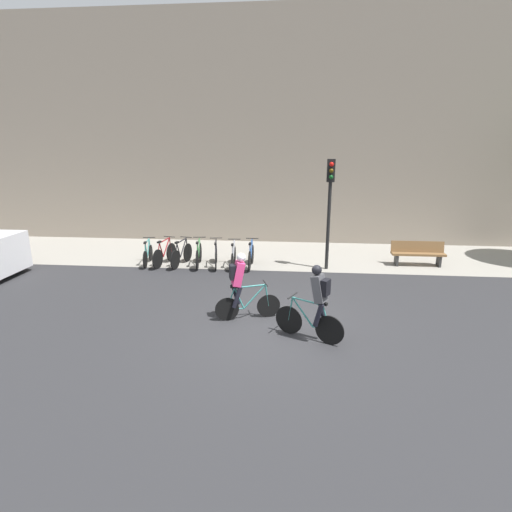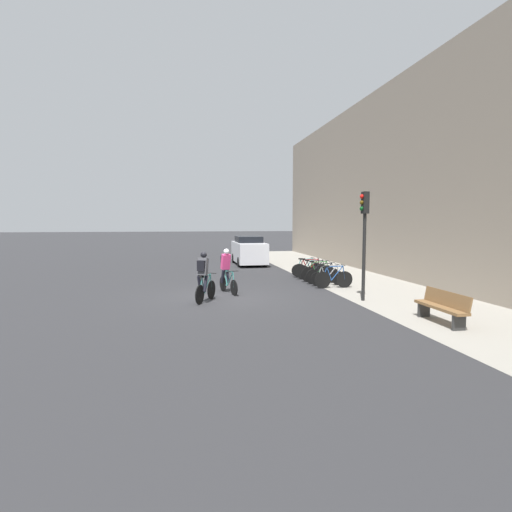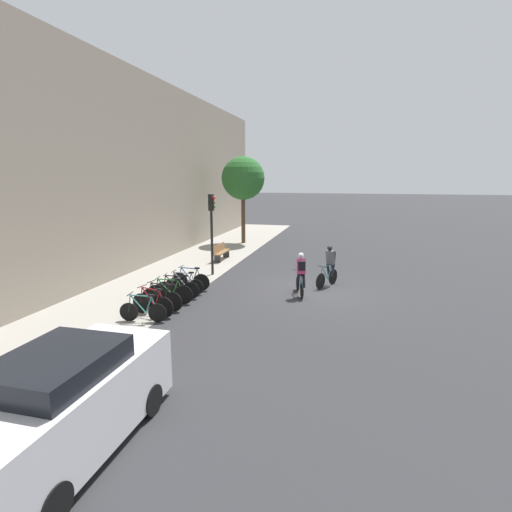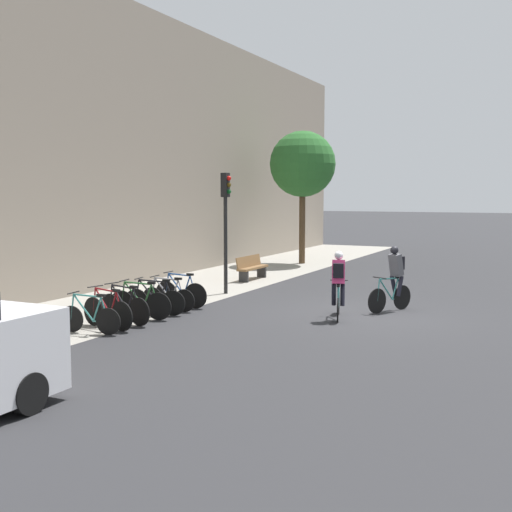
% 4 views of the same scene
% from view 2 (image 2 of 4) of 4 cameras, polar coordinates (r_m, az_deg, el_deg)
% --- Properties ---
extents(ground, '(200.00, 200.00, 0.00)m').
position_cam_2_polar(ground, '(15.03, -5.21, -5.84)').
color(ground, '#2B2B2D').
extents(kerb_strip, '(44.00, 4.50, 0.01)m').
position_cam_2_polar(kerb_strip, '(17.02, 18.14, -4.78)').
color(kerb_strip, gray).
rests_on(kerb_strip, ground).
extents(building_facade, '(44.00, 0.60, 9.84)m').
position_cam_2_polar(building_facade, '(18.28, 25.73, 11.11)').
color(building_facade, gray).
rests_on(building_facade, ground).
extents(cyclist_pink, '(1.61, 0.64, 1.74)m').
position_cam_2_polar(cyclist_pink, '(15.77, -4.27, -1.84)').
color(cyclist_pink, black).
rests_on(cyclist_pink, ground).
extents(cyclist_grey, '(1.52, 0.80, 1.78)m').
position_cam_2_polar(cyclist_grey, '(13.90, -7.48, -2.79)').
color(cyclist_grey, black).
rests_on(cyclist_grey, ground).
extents(parked_bike_0, '(0.46, 1.57, 0.94)m').
position_cam_2_polar(parked_bike_0, '(20.76, 7.11, -1.80)').
color(parked_bike_0, black).
rests_on(parked_bike_0, ground).
extents(parked_bike_1, '(0.49, 1.69, 0.98)m').
position_cam_2_polar(parked_bike_1, '(20.15, 7.67, -1.92)').
color(parked_bike_1, black).
rests_on(parked_bike_1, ground).
extents(parked_bike_2, '(0.48, 1.72, 0.98)m').
position_cam_2_polar(parked_bike_2, '(19.55, 8.25, -2.15)').
color(parked_bike_2, black).
rests_on(parked_bike_2, ground).
extents(parked_bike_3, '(0.46, 1.75, 0.99)m').
position_cam_2_polar(parked_bike_3, '(18.94, 8.88, -2.37)').
color(parked_bike_3, black).
rests_on(parked_bike_3, ground).
extents(parked_bike_4, '(0.46, 1.72, 0.97)m').
position_cam_2_polar(parked_bike_4, '(18.34, 9.55, -2.66)').
color(parked_bike_4, black).
rests_on(parked_bike_4, ground).
extents(parked_bike_5, '(0.46, 1.62, 0.95)m').
position_cam_2_polar(parked_bike_5, '(17.75, 10.25, -2.97)').
color(parked_bike_5, black).
rests_on(parked_bike_5, ground).
extents(parked_bike_6, '(0.46, 1.68, 0.99)m').
position_cam_2_polar(parked_bike_6, '(17.15, 11.02, -3.16)').
color(parked_bike_6, black).
rests_on(parked_bike_6, ground).
extents(traffic_light_pole, '(0.26, 0.30, 3.84)m').
position_cam_2_polar(traffic_light_pole, '(14.51, 15.22, 4.16)').
color(traffic_light_pole, black).
rests_on(traffic_light_pole, ground).
extents(bench, '(1.90, 0.44, 0.89)m').
position_cam_2_polar(bench, '(12.21, 25.07, -6.52)').
color(bench, brown).
rests_on(bench, ground).
extents(parked_car, '(4.30, 1.84, 1.85)m').
position_cam_2_polar(parked_car, '(26.04, -1.03, 0.74)').
color(parked_car, silver).
rests_on(parked_car, ground).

